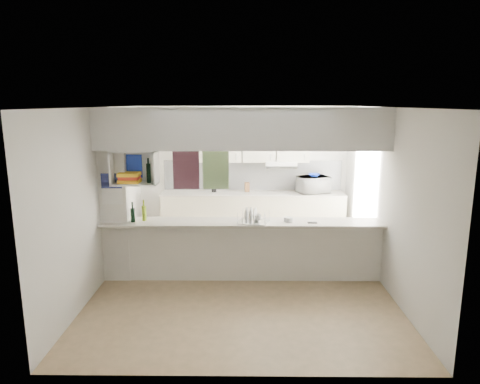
{
  "coord_description": "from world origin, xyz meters",
  "views": [
    {
      "loc": [
        0.03,
        -6.18,
        2.66
      ],
      "look_at": [
        -0.03,
        0.5,
        1.26
      ],
      "focal_mm": 32.0,
      "sensor_mm": 36.0,
      "label": 1
    }
  ],
  "objects_px": {
    "dish_rack": "(253,216)",
    "wine_bottles": "(139,214)",
    "bowl": "(314,175)",
    "microwave": "(313,185)"
  },
  "relations": [
    {
      "from": "dish_rack",
      "to": "bowl",
      "type": "bearing_deg",
      "value": 74.24
    },
    {
      "from": "dish_rack",
      "to": "wine_bottles",
      "type": "height_order",
      "value": "wine_bottles"
    },
    {
      "from": "dish_rack",
      "to": "wine_bottles",
      "type": "bearing_deg",
      "value": -167.48
    },
    {
      "from": "microwave",
      "to": "dish_rack",
      "type": "relative_size",
      "value": 1.17
    },
    {
      "from": "microwave",
      "to": "wine_bottles",
      "type": "bearing_deg",
      "value": 17.35
    },
    {
      "from": "bowl",
      "to": "wine_bottles",
      "type": "bearing_deg",
      "value": -144.53
    },
    {
      "from": "bowl",
      "to": "dish_rack",
      "type": "relative_size",
      "value": 0.46
    },
    {
      "from": "bowl",
      "to": "microwave",
      "type": "bearing_deg",
      "value": 95.96
    },
    {
      "from": "microwave",
      "to": "wine_bottles",
      "type": "xyz_separation_m",
      "value": [
        -2.94,
        -2.11,
        -0.04
      ]
    },
    {
      "from": "microwave",
      "to": "dish_rack",
      "type": "height_order",
      "value": "microwave"
    }
  ]
}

